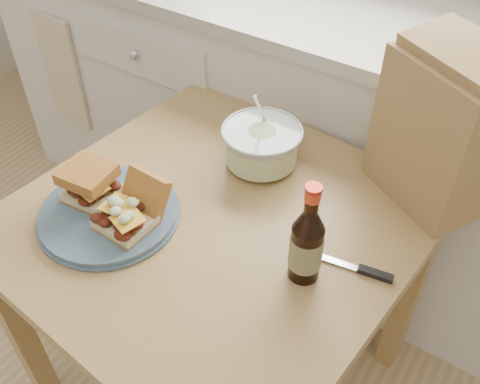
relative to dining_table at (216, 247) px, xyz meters
The scene contains 9 objects.
cabinet_run 0.76m from the dining_table, 98.86° to the left, with size 2.50×0.64×0.94m.
dining_table is the anchor object (origin of this frame).
plate 0.27m from the dining_table, 146.30° to the right, with size 0.31×0.31×0.02m, color #486175.
sandwich_left 0.33m from the dining_table, 155.83° to the right, with size 0.12×0.11×0.08m.
sandwich_right 0.24m from the dining_table, 137.45° to the right, with size 0.12×0.16×0.10m.
coleslaw_bowl 0.27m from the dining_table, 93.49° to the left, with size 0.20×0.20×0.20m.
beer_bottle 0.32m from the dining_table, ahead, with size 0.07×0.07×0.24m.
knife 0.37m from the dining_table, ahead, with size 0.18×0.05×0.01m.
paper_bag 0.58m from the dining_table, 43.37° to the left, with size 0.27×0.17×0.35m, color #9C7A4B.
Camera 1 is at (0.64, 0.28, 1.59)m, focal length 40.00 mm.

